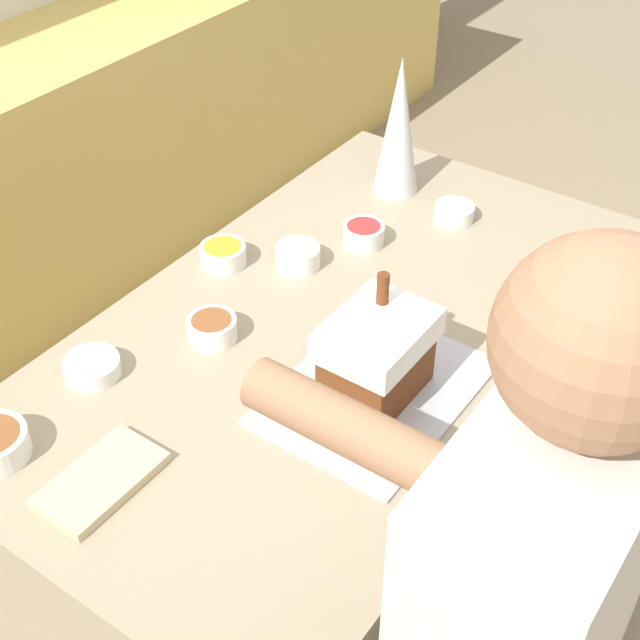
{
  "coord_description": "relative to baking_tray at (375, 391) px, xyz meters",
  "views": [
    {
      "loc": [
        -1.22,
        -0.82,
        2.15
      ],
      "look_at": [
        -0.06,
        0.0,
        1.0
      ],
      "focal_mm": 50.0,
      "sensor_mm": 36.0,
      "label": 1
    }
  ],
  "objects": [
    {
      "name": "ground_plane",
      "position": [
        0.13,
        0.18,
        -0.94
      ],
      "size": [
        12.0,
        12.0,
        0.0
      ],
      "primitive_type": "plane",
      "color": "gray"
    },
    {
      "name": "kitchen_island",
      "position": [
        0.13,
        0.18,
        -0.47
      ],
      "size": [
        1.57,
        0.9,
        0.94
      ],
      "color": "gray",
      "rests_on": "ground_plane"
    },
    {
      "name": "baking_tray",
      "position": [
        0.0,
        0.0,
        0.0
      ],
      "size": [
        0.44,
        0.33,
        0.01
      ],
      "color": "#B2B2BC",
      "rests_on": "kitchen_island"
    },
    {
      "name": "gingerbread_house",
      "position": [
        0.0,
        0.0,
        0.1
      ],
      "size": [
        0.22,
        0.17,
        0.24
      ],
      "color": "#5B2D14",
      "rests_on": "baking_tray"
    },
    {
      "name": "decorative_tree",
      "position": [
        0.68,
        0.37,
        0.18
      ],
      "size": [
        0.12,
        0.12,
        0.36
      ],
      "color": "silver",
      "rests_on": "kitchen_island"
    },
    {
      "name": "candy_bowl_far_right",
      "position": [
        -0.06,
        0.37,
        0.02
      ],
      "size": [
        0.1,
        0.1,
        0.05
      ],
      "color": "white",
      "rests_on": "kitchen_island"
    },
    {
      "name": "candy_bowl_far_left",
      "position": [
        0.17,
        0.53,
        0.02
      ],
      "size": [
        0.11,
        0.11,
        0.05
      ],
      "color": "silver",
      "rests_on": "kitchen_island"
    },
    {
      "name": "candy_bowl_front_corner",
      "position": [
        0.64,
        0.18,
        0.02
      ],
      "size": [
        0.1,
        0.1,
        0.04
      ],
      "color": "silver",
      "rests_on": "kitchen_island"
    },
    {
      "name": "candy_bowl_behind_tray",
      "position": [
        0.26,
        0.38,
        0.02
      ],
      "size": [
        0.11,
        0.11,
        0.05
      ],
      "color": "white",
      "rests_on": "kitchen_island"
    },
    {
      "name": "candy_bowl_near_tray_left",
      "position": [
        0.42,
        0.3,
        0.02
      ],
      "size": [
        0.1,
        0.1,
        0.05
      ],
      "color": "silver",
      "rests_on": "kitchen_island"
    },
    {
      "name": "candy_bowl_center_rear",
      "position": [
        -0.28,
        0.49,
        0.02
      ],
      "size": [
        0.11,
        0.11,
        0.04
      ],
      "color": "white",
      "rests_on": "kitchen_island"
    },
    {
      "name": "cookbook",
      "position": [
        -0.47,
        0.27,
        0.01
      ],
      "size": [
        0.22,
        0.13,
        0.02
      ],
      "color": "#CCB78C",
      "rests_on": "kitchen_island"
    }
  ]
}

